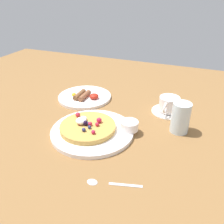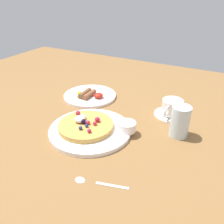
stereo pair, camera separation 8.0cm
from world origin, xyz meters
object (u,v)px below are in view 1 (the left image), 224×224
coffee_cup (169,104)px  pancake_plate (92,131)px  breakfast_plate (85,97)px  water_glass (181,118)px  teaspoon (104,183)px  syrup_ramekin (129,125)px  coffee_saucer (168,111)px

coffee_cup → pancake_plate: bearing=-131.5°
breakfast_plate → water_glass: size_ratio=2.17×
pancake_plate → teaspoon: 23.30cm
coffee_cup → water_glass: (5.68, -12.08, 1.57)cm
syrup_ramekin → coffee_cup: bearing=63.5°
pancake_plate → coffee_cup: 32.38cm
teaspoon → coffee_saucer: bearing=78.8°
pancake_plate → syrup_ramekin: size_ratio=4.69×
syrup_ramekin → breakfast_plate: syrup_ramekin is taller
syrup_ramekin → water_glass: bearing=25.7°
breakfast_plate → water_glass: bearing=-15.0°
teaspoon → syrup_ramekin: bearing=92.7°
syrup_ramekin → coffee_saucer: bearing=63.6°
coffee_cup → teaspoon: (-8.62, -43.66, -3.51)cm
syrup_ramekin → teaspoon: bearing=-87.3°
pancake_plate → coffee_cup: (21.35, 24.15, 3.07)cm
breakfast_plate → pancake_plate: bearing=-57.1°
syrup_ramekin → coffee_saucer: (9.76, 19.66, -2.55)cm
teaspoon → water_glass: water_glass is taller
syrup_ramekin → coffee_cup: (9.74, 19.50, 0.77)cm
coffee_saucer → water_glass: size_ratio=1.22×
pancake_plate → teaspoon: size_ratio=2.00×
syrup_ramekin → breakfast_plate: size_ratio=0.26×
coffee_saucer → coffee_cup: bearing=-98.3°
syrup_ramekin → teaspoon: syrup_ramekin is taller
syrup_ramekin → breakfast_plate: 32.73cm
coffee_saucer → coffee_cup: coffee_cup is taller
pancake_plate → coffee_saucer: size_ratio=2.15×
teaspoon → coffee_cup: bearing=78.8°
coffee_saucer → teaspoon: (-8.64, -43.82, -0.20)cm
pancake_plate → water_glass: bearing=24.0°
breakfast_plate → water_glass: (42.16, -11.32, 4.74)cm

